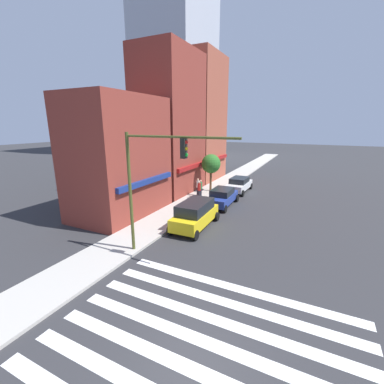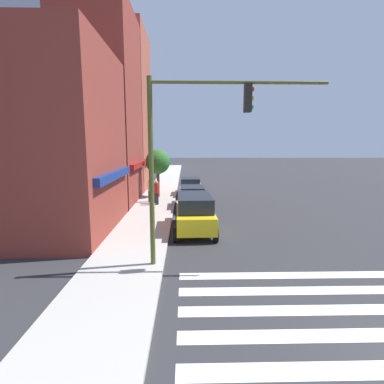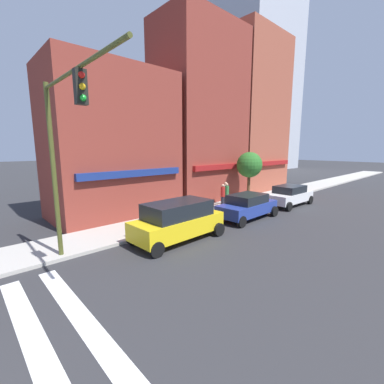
% 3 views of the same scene
% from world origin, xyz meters
% --- Properties ---
extents(ground_plane, '(200.00, 200.00, 0.00)m').
position_xyz_m(ground_plane, '(0.00, 0.00, 0.00)').
color(ground_plane, '#2D2D30').
extents(sidewalk_left, '(120.00, 3.00, 0.15)m').
position_xyz_m(sidewalk_left, '(0.00, 7.50, 0.07)').
color(sidewalk_left, '#B2ADA3').
rests_on(sidewalk_left, ground_plane).
extents(crosswalk_stripes, '(9.55, 10.80, 0.01)m').
position_xyz_m(crosswalk_stripes, '(0.00, 0.00, 0.00)').
color(crosswalk_stripes, silver).
rests_on(crosswalk_stripes, ground_plane).
extents(storefront_row, '(23.13, 5.30, 15.64)m').
position_xyz_m(storefront_row, '(19.16, 11.50, 6.81)').
color(storefront_row, maroon).
rests_on(storefront_row, ground_plane).
extents(tower_distant, '(17.90, 14.17, 61.43)m').
position_xyz_m(tower_distant, '(51.19, 29.09, 30.71)').
color(tower_distant, '#B2B7C1').
rests_on(tower_distant, ground_plane).
extents(traffic_signal, '(0.32, 6.26, 6.89)m').
position_xyz_m(traffic_signal, '(5.31, 4.95, 4.77)').
color(traffic_signal, '#474C1E').
rests_on(traffic_signal, ground_plane).
extents(suv_yellow, '(4.75, 2.12, 1.94)m').
position_xyz_m(suv_yellow, '(10.18, 4.70, 1.03)').
color(suv_yellow, yellow).
rests_on(suv_yellow, ground_plane).
extents(sedan_blue, '(4.45, 2.02, 1.59)m').
position_xyz_m(sedan_blue, '(15.93, 4.70, 0.84)').
color(sedan_blue, navy).
rests_on(sedan_blue, ground_plane).
extents(sedan_white, '(4.44, 2.02, 1.59)m').
position_xyz_m(sedan_white, '(21.54, 4.70, 0.84)').
color(sedan_white, white).
rests_on(sedan_white, ground_plane).
extents(pedestrian_green_top, '(0.32, 0.32, 1.77)m').
position_xyz_m(pedestrian_green_top, '(17.15, 7.42, 1.07)').
color(pedestrian_green_top, '#23232D').
rests_on(pedestrian_green_top, sidewalk_left).
extents(pedestrian_red_jacket, '(0.32, 0.32, 1.77)m').
position_xyz_m(pedestrian_red_jacket, '(16.56, 7.30, 1.07)').
color(pedestrian_red_jacket, '#23232D').
rests_on(pedestrian_red_jacket, sidewalk_left).
extents(pedestrian_white_shirt, '(0.32, 0.32, 1.77)m').
position_xyz_m(pedestrian_white_shirt, '(17.66, 7.95, 1.07)').
color(pedestrian_white_shirt, '#23232D').
rests_on(pedestrian_white_shirt, sidewalk_left).
extents(street_tree, '(2.06, 2.06, 4.02)m').
position_xyz_m(street_tree, '(20.04, 7.50, 3.12)').
color(street_tree, brown).
rests_on(street_tree, sidewalk_left).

